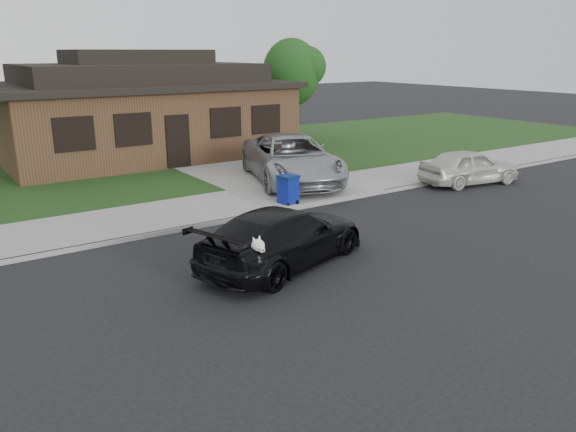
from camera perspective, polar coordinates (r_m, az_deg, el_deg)
ground at (r=12.26m, az=-7.29°, el=-6.31°), size 120.00×120.00×0.00m
sidewalk at (r=16.61m, az=-15.24°, el=-0.43°), size 60.00×3.00×0.12m
curb at (r=15.26m, az=-13.35°, el=-1.78°), size 60.00×0.12×0.12m
lawn at (r=24.13m, az=-21.66°, el=4.14°), size 60.00×13.00×0.13m
driveway at (r=23.43m, az=-5.49°, el=4.90°), size 4.50×13.00×0.14m
sedan at (r=12.70m, az=-0.50°, el=-2.11°), size 4.97×3.22×1.34m
minivan at (r=20.42m, az=0.38°, el=5.85°), size 4.58×6.55×1.66m
white_compact at (r=21.66m, az=17.92°, el=4.80°), size 4.02×2.17×1.30m
recycling_bin at (r=17.47m, az=0.01°, el=2.73°), size 0.63×0.63×0.91m
house at (r=26.83m, az=-14.72°, el=10.37°), size 12.60×8.60×4.65m
tree_1 at (r=29.97m, az=0.69°, el=14.49°), size 3.15×3.00×5.25m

